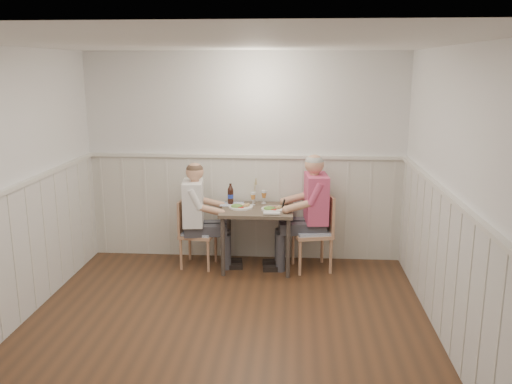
% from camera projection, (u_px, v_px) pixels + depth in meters
% --- Properties ---
extents(ground_plane, '(4.50, 4.50, 0.00)m').
position_uv_depth(ground_plane, '(222.00, 340.00, 4.90)').
color(ground_plane, '#442C1C').
extents(room_shell, '(4.04, 4.54, 2.60)m').
position_uv_depth(room_shell, '(220.00, 176.00, 4.55)').
color(room_shell, white).
rests_on(room_shell, ground).
extents(wainscot, '(4.00, 4.49, 1.34)m').
position_uv_depth(wainscot, '(230.00, 244.00, 5.41)').
color(wainscot, silver).
rests_on(wainscot, ground).
extents(dining_table, '(0.86, 0.70, 0.75)m').
position_uv_depth(dining_table, '(257.00, 217.00, 6.53)').
color(dining_table, brown).
rests_on(dining_table, ground).
extents(chair_right, '(0.53, 0.53, 0.93)m').
position_uv_depth(chair_right, '(317.00, 229.00, 6.52)').
color(chair_right, tan).
rests_on(chair_right, ground).
extents(chair_left, '(0.45, 0.45, 0.85)m').
position_uv_depth(chair_left, '(194.00, 230.00, 6.63)').
color(chair_left, tan).
rests_on(chair_left, ground).
extents(man_in_pink, '(0.69, 0.48, 1.43)m').
position_uv_depth(man_in_pink, '(312.00, 221.00, 6.53)').
color(man_in_pink, '#3F3F47').
rests_on(man_in_pink, ground).
extents(diner_cream, '(0.65, 0.45, 1.33)m').
position_uv_depth(diner_cream, '(197.00, 223.00, 6.57)').
color(diner_cream, '#3F3F47').
rests_on(diner_cream, ground).
extents(plate_man, '(0.28, 0.28, 0.07)m').
position_uv_depth(plate_man, '(272.00, 208.00, 6.43)').
color(plate_man, white).
rests_on(plate_man, dining_table).
extents(plate_diner, '(0.30, 0.30, 0.07)m').
position_uv_depth(plate_diner, '(240.00, 206.00, 6.52)').
color(plate_diner, white).
rests_on(plate_diner, dining_table).
extents(beer_glass_a, '(0.07, 0.07, 0.17)m').
position_uv_depth(beer_glass_a, '(264.00, 195.00, 6.71)').
color(beer_glass_a, silver).
rests_on(beer_glass_a, dining_table).
extents(beer_glass_b, '(0.06, 0.06, 0.16)m').
position_uv_depth(beer_glass_b, '(253.00, 196.00, 6.64)').
color(beer_glass_b, silver).
rests_on(beer_glass_b, dining_table).
extents(beer_bottle, '(0.07, 0.07, 0.26)m').
position_uv_depth(beer_bottle, '(231.00, 195.00, 6.69)').
color(beer_bottle, black).
rests_on(beer_bottle, dining_table).
extents(rolled_napkin, '(0.19, 0.04, 0.04)m').
position_uv_depth(rolled_napkin, '(272.00, 213.00, 6.21)').
color(rolled_napkin, white).
rests_on(rolled_napkin, dining_table).
extents(grass_vase, '(0.04, 0.04, 0.33)m').
position_uv_depth(grass_vase, '(254.00, 191.00, 6.75)').
color(grass_vase, silver).
rests_on(grass_vase, dining_table).
extents(gingham_mat, '(0.29, 0.23, 0.01)m').
position_uv_depth(gingham_mat, '(232.00, 204.00, 6.70)').
color(gingham_mat, '#6782B8').
rests_on(gingham_mat, dining_table).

